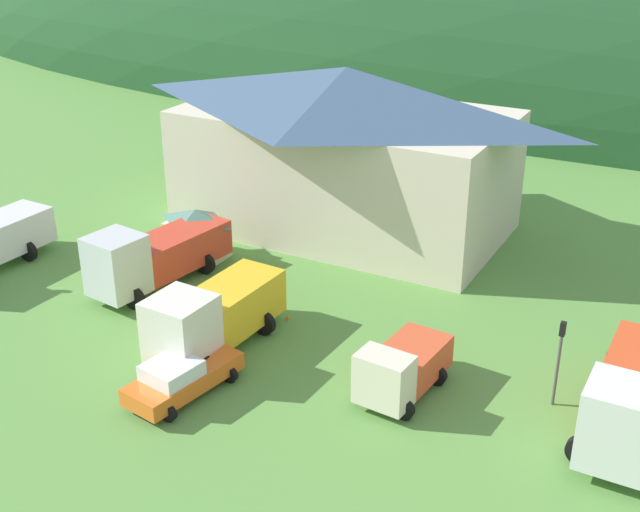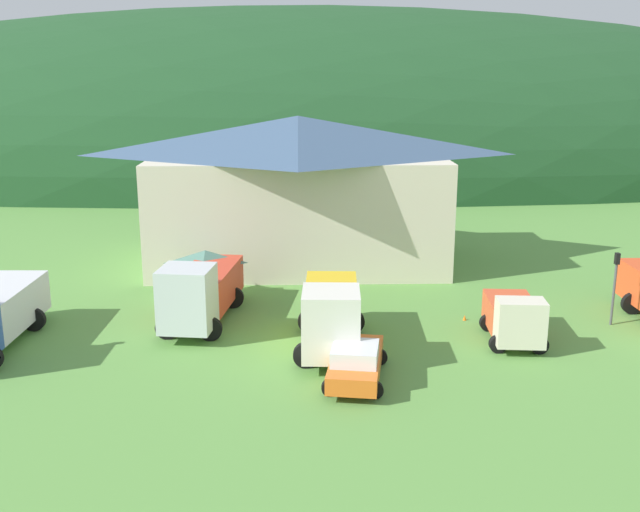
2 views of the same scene
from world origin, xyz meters
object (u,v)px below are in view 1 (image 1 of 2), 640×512
object	(u,v)px
tow_truck_silver	(153,255)
service_pickup_orange	(181,377)
light_truck_cream	(401,368)
traffic_cone_near_pickup	(395,349)
heavy_rig_white	(632,399)
play_shed_cream	(197,233)
depot_building	(346,148)
traffic_light_east	(559,354)
heavy_rig_striped	(212,316)
traffic_cone_mid_row	(288,320)

from	to	relation	value
tow_truck_silver	service_pickup_orange	bearing A→B (deg)	52.65
light_truck_cream	traffic_cone_near_pickup	size ratio (longest dim) A/B	9.02
heavy_rig_white	traffic_cone_near_pickup	xyz separation A→B (m)	(-9.85, 1.77, -1.72)
play_shed_cream	heavy_rig_white	world-z (taller)	heavy_rig_white
depot_building	traffic_light_east	distance (m)	19.73
heavy_rig_striped	heavy_rig_white	size ratio (longest dim) A/B	0.92
service_pickup_orange	traffic_cone_near_pickup	world-z (taller)	service_pickup_orange
play_shed_cream	tow_truck_silver	xyz separation A→B (m)	(0.20, -3.89, 0.27)
depot_building	heavy_rig_white	bearing A→B (deg)	-36.05
heavy_rig_white	service_pickup_orange	world-z (taller)	heavy_rig_white
traffic_cone_near_pickup	traffic_cone_mid_row	distance (m)	5.43
tow_truck_silver	traffic_cone_near_pickup	size ratio (longest dim) A/B	15.48
heavy_rig_white	service_pickup_orange	distance (m)	16.75
light_truck_cream	traffic_cone_near_pickup	bearing A→B (deg)	-148.29
traffic_cone_near_pickup	play_shed_cream	bearing A→B (deg)	163.93
play_shed_cream	light_truck_cream	world-z (taller)	play_shed_cream
heavy_rig_white	traffic_light_east	distance (m)	3.04
light_truck_cream	service_pickup_orange	bearing A→B (deg)	-56.37
tow_truck_silver	light_truck_cream	bearing A→B (deg)	86.20
heavy_rig_striped	light_truck_cream	size ratio (longest dim) A/B	1.51
heavy_rig_white	service_pickup_orange	size ratio (longest dim) A/B	1.53
depot_building	service_pickup_orange	bearing A→B (deg)	-83.06
traffic_cone_mid_row	depot_building	bearing A→B (deg)	103.91
traffic_light_east	depot_building	bearing A→B (deg)	141.19
heavy_rig_striped	traffic_cone_near_pickup	xyz separation A→B (m)	(6.83, 3.84, -1.73)
depot_building	light_truck_cream	xyz separation A→B (m)	(9.77, -14.46, -3.60)
heavy_rig_striped	heavy_rig_white	bearing A→B (deg)	99.82
depot_building	traffic_light_east	bearing A→B (deg)	-38.81
traffic_light_east	traffic_cone_mid_row	bearing A→B (deg)	175.78
traffic_light_east	heavy_rig_striped	bearing A→B (deg)	-167.83
tow_truck_silver	heavy_rig_white	size ratio (longest dim) A/B	1.04
heavy_rig_white	traffic_cone_mid_row	bearing A→B (deg)	-96.58
play_shed_cream	traffic_light_east	distance (m)	20.78
play_shed_cream	traffic_cone_mid_row	bearing A→B (deg)	-25.69
service_pickup_orange	traffic_cone_mid_row	size ratio (longest dim) A/B	9.29
depot_building	play_shed_cream	distance (m)	9.70
light_truck_cream	traffic_cone_mid_row	size ratio (longest dim) A/B	8.60
light_truck_cream	heavy_rig_white	xyz separation A→B (m)	(8.32, 1.29, 0.51)
heavy_rig_white	traffic_cone_mid_row	xyz separation A→B (m)	(-15.28, 1.83, -1.72)
depot_building	traffic_cone_mid_row	bearing A→B (deg)	-76.09
tow_truck_silver	traffic_light_east	bearing A→B (deg)	95.53
heavy_rig_white	traffic_cone_mid_row	distance (m)	15.49
tow_truck_silver	traffic_light_east	world-z (taller)	traffic_light_east
light_truck_cream	traffic_cone_near_pickup	xyz separation A→B (m)	(-1.54, 3.06, -1.20)
heavy_rig_white	traffic_cone_mid_row	size ratio (longest dim) A/B	14.17
tow_truck_silver	service_pickup_orange	world-z (taller)	tow_truck_silver
tow_truck_silver	traffic_cone_mid_row	bearing A→B (deg)	98.78
depot_building	heavy_rig_white	xyz separation A→B (m)	(18.09, -13.17, -3.09)
heavy_rig_white	traffic_light_east	world-z (taller)	traffic_light_east
tow_truck_silver	heavy_rig_white	bearing A→B (deg)	93.54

